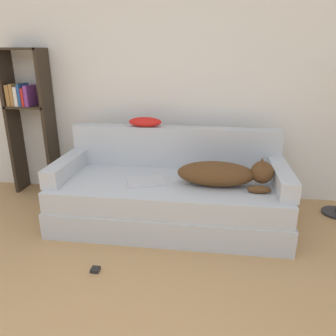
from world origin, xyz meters
TOP-DOWN VIEW (x-y plane):
  - wall_back at (0.00, 2.79)m, footprint 7.08×0.06m
  - couch at (0.20, 2.04)m, footprint 2.11×0.94m
  - couch_backrest at (0.20, 2.44)m, footprint 2.07×0.15m
  - couch_arm_left at (-0.78, 2.03)m, footprint 0.15×0.75m
  - couch_arm_right at (1.18, 2.03)m, footprint 0.15×0.75m
  - dog at (0.69, 1.97)m, footprint 0.82×0.30m
  - laptop at (-0.00, 1.95)m, footprint 0.39×0.33m
  - throw_pillow at (-0.09, 2.42)m, footprint 0.33×0.17m
  - bookshelf at (-1.44, 2.61)m, footprint 0.46×0.26m
  - power_adapter at (-0.24, 1.22)m, footprint 0.06×0.06m

SIDE VIEW (x-z plane):
  - power_adapter at x=-0.24m, z-range 0.00..0.03m
  - couch at x=0.20m, z-range 0.00..0.43m
  - laptop at x=0.00m, z-range 0.43..0.45m
  - couch_arm_left at x=-0.78m, z-range 0.43..0.59m
  - couch_arm_right at x=1.18m, z-range 0.43..0.59m
  - dog at x=0.69m, z-range 0.42..0.67m
  - couch_backrest at x=0.20m, z-range 0.43..0.84m
  - throw_pillow at x=-0.09m, z-range 0.84..0.93m
  - bookshelf at x=-1.44m, z-range 0.13..1.71m
  - wall_back at x=0.00m, z-range 0.00..2.70m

